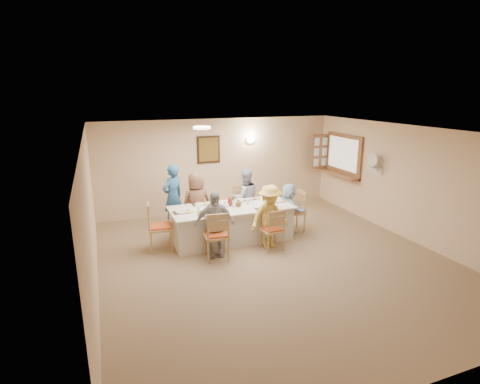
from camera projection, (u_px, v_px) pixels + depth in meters
name	position (u px, v px, depth m)	size (l,w,h in m)	color
ground	(275.00, 260.00, 7.31)	(7.00, 7.00, 0.00)	#937656
room_walls	(277.00, 185.00, 6.91)	(7.00, 7.00, 7.00)	beige
wall_picture	(209.00, 150.00, 9.88)	(0.62, 0.05, 0.72)	#381E13
wall_sconce	(251.00, 140.00, 10.22)	(0.26, 0.09, 0.18)	white
ceiling_light	(202.00, 128.00, 7.67)	(0.36, 0.36, 0.05)	white
serving_hatch	(343.00, 155.00, 10.19)	(0.06, 1.50, 1.15)	brown
hatch_sill	(338.00, 175.00, 10.28)	(0.30, 1.50, 0.05)	brown
shutter_door	(320.00, 152.00, 10.78)	(0.55, 0.04, 1.00)	brown
fan_shelf	(375.00, 168.00, 8.97)	(0.22, 0.36, 0.03)	white
desk_fan	(374.00, 162.00, 8.92)	(0.30, 0.30, 0.28)	#A5A5A8
dining_table	(231.00, 223.00, 8.24)	(2.65, 1.12, 0.76)	silver
chair_back_left	(196.00, 213.00, 8.74)	(0.43, 0.43, 0.89)	tan
chair_back_right	(243.00, 206.00, 9.14)	(0.46, 0.46, 0.96)	tan
chair_front_left	(216.00, 234.00, 7.28)	(0.48, 0.48, 1.00)	tan
chair_front_right	(272.00, 229.00, 7.71)	(0.43, 0.43, 0.90)	tan
chair_left_end	(160.00, 226.00, 7.67)	(0.49, 0.49, 1.03)	tan
chair_right_end	(294.00, 211.00, 8.75)	(0.46, 0.46, 0.97)	tan
diner_back_left	(197.00, 203.00, 8.56)	(0.76, 0.55, 1.44)	brown
diner_back_right	(245.00, 198.00, 8.97)	(0.73, 0.59, 1.43)	#A1A1B9
diner_front_left	(214.00, 224.00, 7.34)	(0.82, 0.40, 1.35)	#AAAAAA
diner_front_right	(270.00, 217.00, 7.76)	(0.93, 0.60, 1.35)	#F3CC55
diner_right_end	(289.00, 208.00, 8.68)	(0.36, 1.08, 1.16)	#B9DEF4
caregiver	(173.00, 197.00, 8.81)	(0.68, 0.61, 1.57)	#2D649B
placemat_fl	(210.00, 216.00, 7.56)	(0.33, 0.24, 0.01)	#472B19
plate_fl	(210.00, 215.00, 7.55)	(0.23, 0.23, 0.01)	white
napkin_fl	(220.00, 215.00, 7.57)	(0.14, 0.14, 0.01)	yellow
placemat_fr	(264.00, 209.00, 7.97)	(0.38, 0.28, 0.01)	#472B19
plate_fr	(265.00, 209.00, 7.97)	(0.22, 0.22, 0.01)	white
napkin_fr	(273.00, 209.00, 7.99)	(0.14, 0.14, 0.01)	yellow
placemat_bl	(200.00, 204.00, 8.31)	(0.34, 0.25, 0.01)	#472B19
plate_bl	(200.00, 204.00, 8.31)	(0.23, 0.23, 0.01)	white
napkin_bl	(208.00, 204.00, 8.33)	(0.15, 0.15, 0.01)	yellow
placemat_br	(249.00, 199.00, 8.73)	(0.35, 0.26, 0.01)	#472B19
plate_br	(249.00, 198.00, 8.73)	(0.23, 0.23, 0.01)	white
napkin_br	(257.00, 198.00, 8.74)	(0.13, 0.13, 0.01)	yellow
placemat_le	(182.00, 212.00, 7.76)	(0.35, 0.26, 0.01)	#472B19
plate_le	(182.00, 212.00, 7.76)	(0.24, 0.24, 0.02)	white
napkin_le	(191.00, 212.00, 7.78)	(0.14, 0.14, 0.01)	yellow
placemat_re	(278.00, 201.00, 8.53)	(0.34, 0.25, 0.01)	#472B19
plate_re	(278.00, 201.00, 8.53)	(0.24, 0.24, 0.02)	white
napkin_re	(286.00, 201.00, 8.55)	(0.14, 0.14, 0.01)	yellow
teacup_a	(200.00, 213.00, 7.58)	(0.13, 0.13, 0.09)	white
teacup_b	(239.00, 197.00, 8.74)	(0.11, 0.11, 0.09)	white
bowl_a	(224.00, 210.00, 7.83)	(0.24, 0.24, 0.05)	white
bowl_b	(241.00, 200.00, 8.51)	(0.23, 0.23, 0.06)	white
condiment_ketchup	(229.00, 201.00, 8.16)	(0.10, 0.10, 0.22)	#A60F0E
condiment_brown	(232.00, 201.00, 8.18)	(0.11, 0.12, 0.22)	brown
condiment_malt	(238.00, 203.00, 8.14)	(0.17, 0.17, 0.17)	brown
drinking_glass	(224.00, 204.00, 8.12)	(0.07, 0.07, 0.11)	silver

